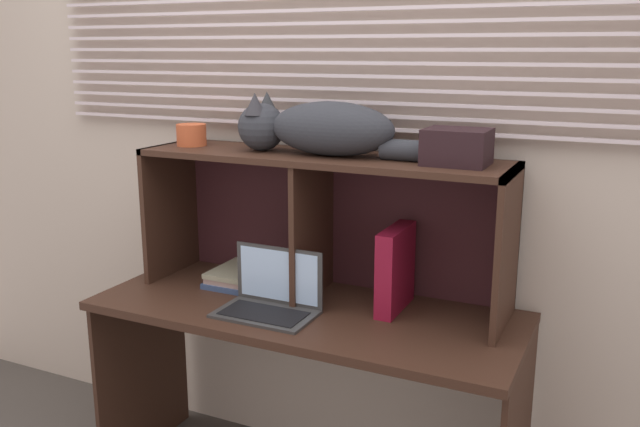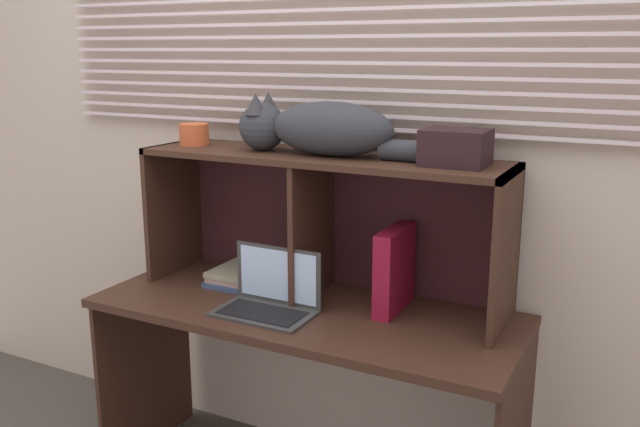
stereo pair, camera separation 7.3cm
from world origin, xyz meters
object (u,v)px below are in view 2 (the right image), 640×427
(laptop, at_px, (269,298))
(storage_box, at_px, (456,147))
(cat, at_px, (319,129))
(book_stack, at_px, (240,275))
(small_basket, at_px, (194,134))
(binder_upright, at_px, (395,270))

(laptop, xyz_separation_m, storage_box, (0.56, 0.21, 0.52))
(cat, xyz_separation_m, book_stack, (-0.34, -0.00, -0.57))
(small_basket, bearing_deg, cat, 0.00)
(laptop, relative_size, storage_box, 1.67)
(small_basket, xyz_separation_m, storage_box, (1.01, 0.00, 0.02))
(laptop, xyz_separation_m, book_stack, (-0.26, 0.20, -0.02))
(cat, bearing_deg, laptop, -112.05)
(laptop, bearing_deg, cat, 67.95)
(book_stack, bearing_deg, small_basket, 179.30)
(cat, height_order, binder_upright, cat)
(binder_upright, xyz_separation_m, book_stack, (-0.63, -0.00, -0.11))
(book_stack, bearing_deg, storage_box, 0.16)
(cat, height_order, small_basket, cat)
(laptop, bearing_deg, storage_box, 20.14)
(binder_upright, height_order, storage_box, storage_box)
(binder_upright, xyz_separation_m, small_basket, (-0.82, 0.00, 0.41))
(small_basket, bearing_deg, storage_box, 0.00)
(cat, height_order, laptop, cat)
(cat, relative_size, small_basket, 7.36)
(laptop, bearing_deg, book_stack, 141.67)
(small_basket, bearing_deg, laptop, -24.76)
(book_stack, xyz_separation_m, storage_box, (0.82, 0.00, 0.54))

